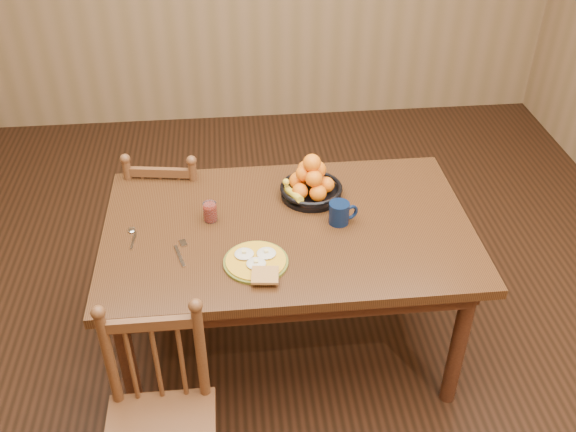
{
  "coord_description": "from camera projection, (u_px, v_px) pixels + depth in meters",
  "views": [
    {
      "loc": [
        -0.22,
        -2.22,
        2.43
      ],
      "look_at": [
        0.0,
        0.0,
        0.8
      ],
      "focal_mm": 40.0,
      "sensor_mm": 36.0,
      "label": 1
    }
  ],
  "objects": [
    {
      "name": "fruit_bowl",
      "position": [
        311.0,
        183.0,
        2.94
      ],
      "size": [
        0.29,
        0.29,
        0.22
      ],
      "color": "black",
      "rests_on": "dining_table"
    },
    {
      "name": "chair_near",
      "position": [
        160.0,
        425.0,
        2.35
      ],
      "size": [
        0.4,
        0.39,
        0.89
      ],
      "rotation": [
        0.0,
        0.0,
        -0.0
      ],
      "color": "#482915",
      "rests_on": "ground"
    },
    {
      "name": "room",
      "position": [
        288.0,
        100.0,
        2.44
      ],
      "size": [
        4.52,
        5.02,
        2.72
      ],
      "color": "black",
      "rests_on": "ground"
    },
    {
      "name": "dining_table",
      "position": [
        288.0,
        241.0,
        2.84
      ],
      "size": [
        1.6,
        1.0,
        0.75
      ],
      "color": "black",
      "rests_on": "ground"
    },
    {
      "name": "breakfast_plate",
      "position": [
        256.0,
        262.0,
        2.58
      ],
      "size": [
        0.26,
        0.29,
        0.04
      ],
      "color": "#59601E",
      "rests_on": "dining_table"
    },
    {
      "name": "coffee_mug",
      "position": [
        340.0,
        213.0,
        2.78
      ],
      "size": [
        0.13,
        0.09,
        0.1
      ],
      "color": "black",
      "rests_on": "dining_table"
    },
    {
      "name": "chair_far",
      "position": [
        173.0,
        218.0,
        3.4
      ],
      "size": [
        0.44,
        0.43,
        0.86
      ],
      "rotation": [
        0.0,
        0.0,
        2.99
      ],
      "color": "#482915",
      "rests_on": "ground"
    },
    {
      "name": "juice_glass",
      "position": [
        210.0,
        212.0,
        2.8
      ],
      "size": [
        0.06,
        0.06,
        0.09
      ],
      "color": "silver",
      "rests_on": "dining_table"
    },
    {
      "name": "spoon",
      "position": [
        132.0,
        233.0,
        2.74
      ],
      "size": [
        0.04,
        0.16,
        0.01
      ],
      "rotation": [
        0.0,
        0.0,
        -0.08
      ],
      "color": "silver",
      "rests_on": "dining_table"
    },
    {
      "name": "fork",
      "position": [
        181.0,
        251.0,
        2.64
      ],
      "size": [
        0.06,
        0.18,
        0.0
      ],
      "rotation": [
        0.0,
        0.0,
        0.28
      ],
      "color": "silver",
      "rests_on": "dining_table"
    }
  ]
}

